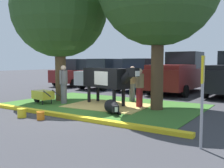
% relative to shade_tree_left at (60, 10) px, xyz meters
% --- Properties ---
extents(ground_plane, '(80.00, 80.00, 0.00)m').
position_rel_shade_tree_left_xyz_m(ground_plane, '(2.40, -1.50, -4.20)').
color(ground_plane, '#38383D').
extents(grass_island, '(7.99, 5.05, 0.02)m').
position_rel_shade_tree_left_xyz_m(grass_island, '(2.35, 0.07, -4.19)').
color(grass_island, '#386B28').
rests_on(grass_island, ground).
extents(curb_yellow, '(9.19, 0.24, 0.12)m').
position_rel_shade_tree_left_xyz_m(curb_yellow, '(2.35, -2.61, -4.14)').
color(curb_yellow, yellow).
rests_on(curb_yellow, ground).
extents(hay_bedding, '(3.35, 2.61, 0.04)m').
position_rel_shade_tree_left_xyz_m(hay_bedding, '(2.71, -0.06, -4.18)').
color(hay_bedding, tan).
rests_on(hay_bedding, ground).
extents(shade_tree_left, '(4.39, 4.39, 6.42)m').
position_rel_shade_tree_left_xyz_m(shade_tree_left, '(0.00, 0.00, 0.00)').
color(shade_tree_left, brown).
rests_on(shade_tree_left, ground).
extents(cow_holstein, '(3.06, 1.35, 1.60)m').
position_rel_shade_tree_left_xyz_m(cow_holstein, '(2.55, 0.11, -3.06)').
color(cow_holstein, black).
rests_on(cow_holstein, ground).
extents(calf_lying, '(1.16, 1.14, 0.48)m').
position_rel_shade_tree_left_xyz_m(calf_lying, '(3.62, -1.17, -3.96)').
color(calf_lying, black).
rests_on(calf_lying, ground).
extents(person_handler, '(0.49, 0.34, 1.63)m').
position_rel_shade_tree_left_xyz_m(person_handler, '(2.91, 1.63, -3.33)').
color(person_handler, slate).
rests_on(person_handler, ground).
extents(person_visitor_near, '(0.34, 0.53, 1.57)m').
position_rel_shade_tree_left_xyz_m(person_visitor_near, '(3.94, 0.37, -3.36)').
color(person_visitor_near, maroon).
rests_on(person_visitor_near, ground).
extents(person_visitor_far, '(0.34, 0.53, 1.68)m').
position_rel_shade_tree_left_xyz_m(person_visitor_far, '(0.72, -0.56, -3.30)').
color(person_visitor_far, slate).
rests_on(person_visitor_far, ground).
extents(wheelbarrow, '(1.62, 0.76, 0.63)m').
position_rel_shade_tree_left_xyz_m(wheelbarrow, '(-0.03, -1.09, -3.82)').
color(wheelbarrow, gold).
rests_on(wheelbarrow, ground).
extents(parking_sign, '(0.11, 0.44, 1.96)m').
position_rel_shade_tree_left_xyz_m(parking_sign, '(7.28, -3.28, -2.82)').
color(parking_sign, '#99999E').
rests_on(parking_sign, ground).
extents(bucket_yellow, '(0.31, 0.31, 0.30)m').
position_rel_shade_tree_left_xyz_m(bucket_yellow, '(1.53, -3.38, -4.04)').
color(bucket_yellow, yellow).
rests_on(bucket_yellow, ground).
extents(bucket_orange, '(0.27, 0.27, 0.27)m').
position_rel_shade_tree_left_xyz_m(bucket_orange, '(2.32, -3.28, -4.06)').
color(bucket_orange, orange).
rests_on(bucket_orange, ground).
extents(hatchback_white, '(2.11, 4.45, 2.02)m').
position_rel_shade_tree_left_xyz_m(hatchback_white, '(-4.41, 6.36, -3.22)').
color(hatchback_white, maroon).
rests_on(hatchback_white, ground).
extents(sedan_red, '(2.11, 4.45, 2.02)m').
position_rel_shade_tree_left_xyz_m(sedan_red, '(-1.56, 5.91, -3.22)').
color(sedan_red, '#B7B7BC').
rests_on(sedan_red, ground).
extents(sedan_blue, '(2.11, 4.45, 2.02)m').
position_rel_shade_tree_left_xyz_m(sedan_blue, '(1.11, 6.17, -3.22)').
color(sedan_blue, navy).
rests_on(sedan_blue, ground).
extents(pickup_truck_maroon, '(2.33, 5.45, 2.42)m').
position_rel_shade_tree_left_xyz_m(pickup_truck_maroon, '(3.59, 6.17, -3.09)').
color(pickup_truck_maroon, maroon).
rests_on(pickup_truck_maroon, ground).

